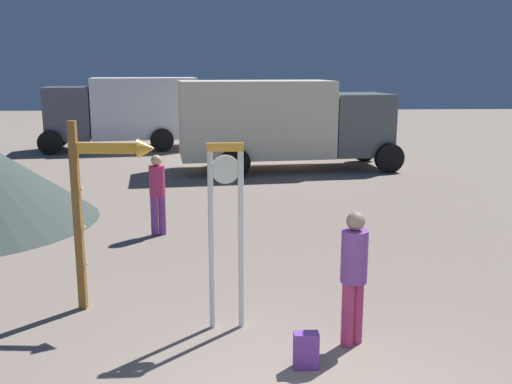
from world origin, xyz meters
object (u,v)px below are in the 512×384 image
(standing_clock, at_px, (226,220))
(box_truck_near, at_px, (281,121))
(arrow_sign, at_px, (102,187))
(person_near_clock, at_px, (354,272))
(person_distant, at_px, (157,191))
(backpack, at_px, (306,351))
(box_truck_far, at_px, (126,110))

(standing_clock, height_order, box_truck_near, box_truck_near)
(arrow_sign, bearing_deg, person_near_clock, -21.19)
(person_distant, xyz_separation_m, box_truck_near, (3.05, 7.28, 0.67))
(standing_clock, relative_size, arrow_sign, 0.92)
(person_near_clock, bearing_deg, backpack, -139.28)
(box_truck_near, bearing_deg, person_near_clock, -91.24)
(arrow_sign, height_order, box_truck_near, box_truck_near)
(arrow_sign, relative_size, box_truck_far, 0.41)
(arrow_sign, relative_size, person_distant, 1.61)
(arrow_sign, xyz_separation_m, backpack, (2.46, -1.72, -1.48))
(box_truck_near, bearing_deg, box_truck_far, 138.18)
(arrow_sign, xyz_separation_m, box_truck_far, (-2.36, 15.93, -0.14))
(standing_clock, distance_m, box_truck_near, 11.61)
(box_truck_far, bearing_deg, arrow_sign, -81.57)
(standing_clock, relative_size, person_near_clock, 1.45)
(person_distant, bearing_deg, box_truck_near, 67.26)
(box_truck_near, distance_m, box_truck_far, 7.64)
(arrow_sign, xyz_separation_m, person_distant, (0.28, 3.55, -0.80))
(standing_clock, xyz_separation_m, arrow_sign, (-1.60, 0.64, 0.29))
(arrow_sign, distance_m, person_near_clock, 3.38)
(person_near_clock, distance_m, box_truck_near, 12.04)
(standing_clock, bearing_deg, backpack, -51.56)
(box_truck_far, bearing_deg, person_distant, -77.96)
(person_near_clock, xyz_separation_m, box_truck_far, (-5.43, 17.12, 0.65))
(person_near_clock, distance_m, backpack, 1.07)
(person_near_clock, height_order, backpack, person_near_clock)
(person_distant, relative_size, box_truck_far, 0.25)
(person_near_clock, height_order, box_truck_near, box_truck_near)
(standing_clock, height_order, backpack, standing_clock)
(person_near_clock, bearing_deg, box_truck_far, 107.61)
(person_near_clock, height_order, person_distant, person_near_clock)
(standing_clock, xyz_separation_m, person_distant, (-1.32, 4.19, -0.52))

